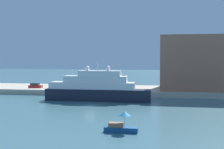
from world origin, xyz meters
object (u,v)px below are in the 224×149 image
at_px(mooring_bollard, 124,90).
at_px(large_yacht, 96,89).
at_px(small_motorboat, 121,125).
at_px(person_figure, 49,86).
at_px(parked_car, 35,86).
at_px(harbor_building, 197,63).

bearing_deg(mooring_bollard, large_yacht, -121.51).
relative_size(small_motorboat, person_figure, 2.71).
distance_m(parked_car, person_figure, 5.16).
distance_m(small_motorboat, parked_car, 54.90).
relative_size(harbor_building, person_figure, 11.87).
height_order(large_yacht, harbor_building, harbor_building).
bearing_deg(small_motorboat, mooring_bollard, 96.83).
xyz_separation_m(person_figure, mooring_bollard, (23.76, -3.37, -0.48)).
bearing_deg(person_figure, harbor_building, 6.51).
distance_m(harbor_building, person_figure, 45.56).
xyz_separation_m(harbor_building, mooring_bollard, (-20.96, -8.48, -7.58)).
bearing_deg(small_motorboat, large_yacht, 109.56).
xyz_separation_m(small_motorboat, mooring_bollard, (-4.67, 39.02, 0.78)).
bearing_deg(parked_car, person_figure, -12.50).
height_order(harbor_building, mooring_bollard, harbor_building).
bearing_deg(mooring_bollard, small_motorboat, -83.17).
xyz_separation_m(small_motorboat, person_figure, (-28.43, 42.39, 1.27)).
height_order(large_yacht, parked_car, large_yacht).
bearing_deg(large_yacht, parked_car, 148.67).
bearing_deg(harbor_building, mooring_bollard, -157.97).
height_order(large_yacht, mooring_bollard, large_yacht).
distance_m(large_yacht, harbor_building, 32.87).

